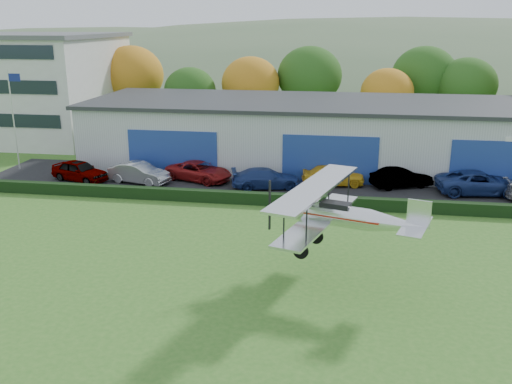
# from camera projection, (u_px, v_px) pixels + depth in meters

# --- Properties ---
(ground) EXTENTS (300.00, 300.00, 0.00)m
(ground) POSITION_uv_depth(u_px,v_px,m) (179.00, 332.00, 21.87)
(ground) COLOR #336A21
(ground) RESTS_ON ground
(apron) EXTENTS (48.00, 9.00, 0.05)m
(apron) POSITION_uv_depth(u_px,v_px,m) (301.00, 185.00, 41.23)
(apron) COLOR black
(apron) RESTS_ON ground
(hedge) EXTENTS (46.00, 0.60, 0.80)m
(hedge) POSITION_uv_depth(u_px,v_px,m) (295.00, 200.00, 36.59)
(hedge) COLOR black
(hedge) RESTS_ON ground
(hangar) EXTENTS (40.60, 12.60, 5.30)m
(hangar) POSITION_uv_depth(u_px,v_px,m) (333.00, 133.00, 46.74)
(hangar) COLOR #B2B7BC
(hangar) RESTS_ON ground
(office_block) EXTENTS (20.60, 15.60, 10.40)m
(office_block) POSITION_uv_depth(u_px,v_px,m) (12.00, 86.00, 57.67)
(office_block) COLOR silver
(office_block) RESTS_ON ground
(flagpole) EXTENTS (1.05, 0.10, 8.00)m
(flagpole) POSITION_uv_depth(u_px,v_px,m) (14.00, 111.00, 44.28)
(flagpole) COLOR silver
(flagpole) RESTS_ON ground
(tree_belt) EXTENTS (75.70, 13.22, 10.12)m
(tree_belt) POSITION_uv_depth(u_px,v_px,m) (297.00, 81.00, 58.45)
(tree_belt) COLOR #3D2614
(tree_belt) RESTS_ON ground
(distant_hills) EXTENTS (430.00, 196.00, 56.00)m
(distant_hills) POSITION_uv_depth(u_px,v_px,m) (309.00, 112.00, 158.51)
(distant_hills) COLOR #4C6642
(distant_hills) RESTS_ON ground
(car_0) EXTENTS (4.89, 3.22, 1.55)m
(car_0) POSITION_uv_depth(u_px,v_px,m) (80.00, 171.00, 42.15)
(car_0) COLOR gray
(car_0) RESTS_ON apron
(car_1) EXTENTS (4.89, 2.72, 1.53)m
(car_1) POSITION_uv_depth(u_px,v_px,m) (139.00, 173.00, 41.58)
(car_1) COLOR silver
(car_1) RESTS_ON apron
(car_2) EXTENTS (5.63, 4.00, 1.42)m
(car_2) POSITION_uv_depth(u_px,v_px,m) (199.00, 171.00, 42.26)
(car_2) COLOR maroon
(car_2) RESTS_ON apron
(car_3) EXTENTS (5.31, 3.22, 1.44)m
(car_3) POSITION_uv_depth(u_px,v_px,m) (266.00, 178.00, 40.33)
(car_3) COLOR navy
(car_3) RESTS_ON apron
(car_4) EXTENTS (4.73, 2.45, 1.54)m
(car_4) POSITION_uv_depth(u_px,v_px,m) (333.00, 175.00, 40.98)
(car_4) COLOR gold
(car_4) RESTS_ON apron
(car_5) EXTENTS (4.64, 3.19, 1.45)m
(car_5) POSITION_uv_depth(u_px,v_px,m) (401.00, 178.00, 40.50)
(car_5) COLOR gray
(car_5) RESTS_ON apron
(car_6) EXTENTS (6.05, 3.35, 1.60)m
(car_6) POSITION_uv_depth(u_px,v_px,m) (479.00, 183.00, 38.94)
(car_6) COLOR navy
(car_6) RESTS_ON apron
(biplane) EXTENTS (7.40, 8.37, 3.13)m
(biplane) POSITION_uv_depth(u_px,v_px,m) (337.00, 213.00, 24.84)
(biplane) COLOR silver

